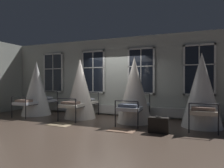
% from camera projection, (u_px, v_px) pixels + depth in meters
% --- Properties ---
extents(ground, '(19.36, 19.36, 0.00)m').
position_uv_depth(ground, '(105.00, 120.00, 7.48)').
color(ground, '#4C3D33').
extents(back_wall_with_windows, '(10.68, 0.10, 3.31)m').
position_uv_depth(back_wall_with_windows, '(117.00, 77.00, 8.64)').
color(back_wall_with_windows, '#B2B7AD').
rests_on(back_wall_with_windows, ground).
extents(window_bank, '(7.63, 0.10, 2.76)m').
position_uv_depth(window_bank, '(116.00, 90.00, 8.54)').
color(window_bank, black).
rests_on(window_bank, ground).
extents(cot_first, '(1.26, 1.95, 2.31)m').
position_uv_depth(cot_first, '(36.00, 89.00, 8.72)').
color(cot_first, black).
rests_on(cot_first, ground).
extents(cot_second, '(1.26, 1.94, 2.34)m').
position_uv_depth(cot_second, '(80.00, 89.00, 7.96)').
color(cot_second, black).
rests_on(cot_second, ground).
extents(cot_third, '(1.26, 1.94, 2.32)m').
position_uv_depth(cot_third, '(134.00, 91.00, 7.11)').
color(cot_third, black).
rests_on(cot_third, ground).
extents(cot_fourth, '(1.26, 1.93, 2.37)m').
position_uv_depth(cot_fourth, '(202.00, 91.00, 6.37)').
color(cot_fourth, black).
rests_on(cot_fourth, ground).
extents(rug_second, '(0.82, 0.59, 0.01)m').
position_uv_depth(rug_second, '(60.00, 124.00, 6.71)').
color(rug_second, '#8E7A5B').
rests_on(rug_second, ground).
extents(rug_third, '(0.82, 0.58, 0.01)m').
position_uv_depth(rug_third, '(122.00, 130.00, 5.91)').
color(rug_third, brown).
rests_on(rug_third, ground).
extents(suitcase_dark, '(0.57, 0.23, 0.47)m').
position_uv_depth(suitcase_dark, '(158.00, 125.00, 5.61)').
color(suitcase_dark, black).
rests_on(suitcase_dark, ground).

